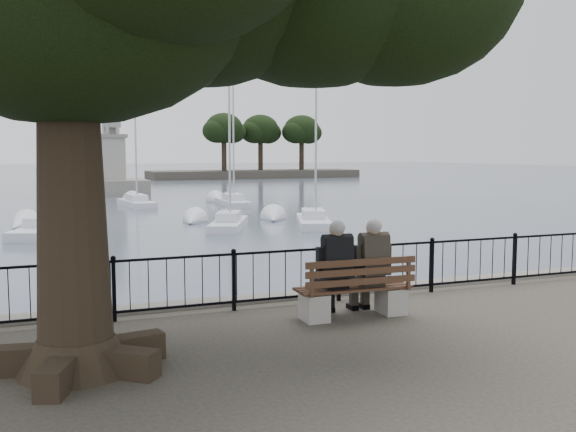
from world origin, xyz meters
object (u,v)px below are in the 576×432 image
bench (355,296)px  person_right (369,270)px  person_left (333,273)px  lion_monument (112,170)px

bench → person_right: size_ratio=1.20×
person_left → lion_monument: 48.52m
person_left → person_right: same height
bench → person_right: (0.32, 0.10, 0.39)m
bench → lion_monument: size_ratio=0.23×
person_left → bench: bearing=-19.3°
person_right → lion_monument: bearing=88.9°
bench → person_left: 0.53m
person_left → lion_monument: lion_monument is taller
person_right → person_left: bearing=178.7°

